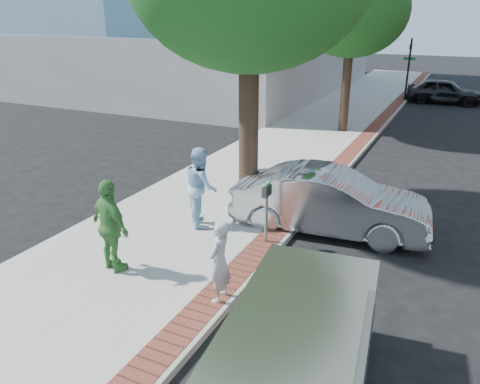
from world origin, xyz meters
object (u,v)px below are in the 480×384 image
Objects in this scene: person_gray at (219,262)px; van at (293,367)px; person_officer at (201,186)px; person_green at (111,226)px; bg_car at (444,91)px; parking_meter at (267,200)px; sedan_silver at (330,202)px.

person_gray is 2.90m from van.
person_officer is 6.35m from van.
person_gray is 2.49m from person_green.
person_gray is at bearing 173.56° from bg_car.
parking_meter is at bearing -137.70° from person_officer.
person_officer is at bearing -147.27° from person_gray.
sedan_silver is at bearing -106.41° from person_officer.
van is (1.20, -6.06, 0.13)m from sedan_silver.
person_green is (-0.46, -2.82, -0.01)m from person_officer.
van is at bearing 44.25° from person_gray.
person_green is at bearing 134.55° from sedan_silver.
van is (4.62, -1.97, -0.21)m from person_green.
person_gray is 0.33× the size of van.
person_officer is (-2.03, 2.82, 0.20)m from person_gray.
sedan_silver is at bearing -111.87° from person_green.
parking_meter is 0.34× the size of bg_car.
parking_meter is 5.08m from van.
bg_car is at bearing -82.91° from person_green.
person_green reaches higher than person_gray.
person_green reaches higher than van.
person_green is 5.02m from van.
parking_meter reaches higher than sedan_silver.
person_green is 5.34m from sedan_silver.
person_officer reaches higher than person_gray.
parking_meter is at bearing 110.11° from van.
parking_meter is 0.31× the size of sedan_silver.
bg_car is (2.42, 22.25, -0.46)m from parking_meter.
person_gray is 24.91m from bg_car.
person_officer is 0.42× the size of van.
sedan_silver is 1.01× the size of van.
person_green is (-2.49, -0.00, 0.20)m from person_gray.
bg_car is (2.27, 24.81, -0.20)m from person_gray.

